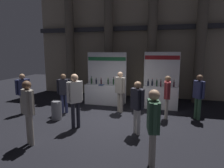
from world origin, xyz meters
TOP-DOWN VIEW (x-y plane):
  - ground_plane at (0.00, 0.00)m, footprint 24.00×24.00m
  - hall_colonnade at (0.00, 4.25)m, footprint 11.05×1.05m
  - exhibitor_booth_0 at (-0.92, 2.28)m, footprint 1.96×0.72m
  - exhibitor_booth_1 at (1.69, 2.26)m, footprint 1.57×0.66m
  - trash_bin at (-2.02, -0.33)m, footprint 0.38×0.38m
  - visitor_0 at (-1.66, -2.32)m, footprint 0.46×0.36m
  - visitor_1 at (0.08, 1.15)m, footprint 0.47×0.40m
  - visitor_2 at (1.07, -0.86)m, footprint 0.43×0.43m
  - visitor_3 at (-3.72, -0.01)m, footprint 0.40×0.56m
  - visitor_4 at (-2.13, 0.44)m, footprint 0.49×0.40m
  - visitor_5 at (1.96, 0.87)m, footprint 0.24×0.59m
  - visitor_6 at (-0.96, -0.92)m, footprint 0.42×0.47m
  - visitor_8 at (3.08, 1.04)m, footprint 0.39×0.42m
  - visitor_9 at (1.64, -2.56)m, footprint 0.31×0.59m

SIDE VIEW (x-z plane):
  - ground_plane at x=0.00m, z-range 0.00..0.00m
  - trash_bin at x=-2.02m, z-range 0.00..0.70m
  - exhibitor_booth_0 at x=-0.92m, z-range -0.64..1.85m
  - exhibitor_booth_1 at x=1.69m, z-range -0.64..1.87m
  - visitor_5 at x=1.96m, z-range 0.16..1.79m
  - visitor_4 at x=-2.13m, z-range 0.16..1.79m
  - visitor_3 at x=-3.72m, z-range 0.16..1.80m
  - visitor_2 at x=1.07m, z-range 0.16..1.81m
  - visitor_8 at x=3.08m, z-range 0.16..1.85m
  - visitor_1 at x=0.08m, z-range 0.16..1.87m
  - visitor_0 at x=-1.66m, z-range 0.16..1.94m
  - visitor_9 at x=1.64m, z-range 0.18..1.94m
  - visitor_6 at x=-0.96m, z-range 0.19..2.01m
  - hall_colonnade at x=0.00m, z-range -0.10..6.71m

